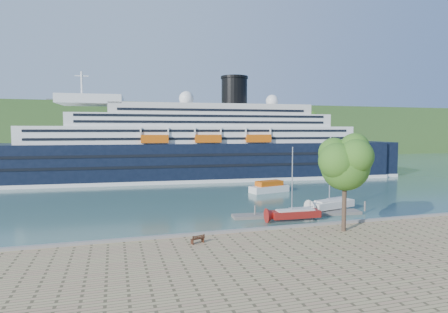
% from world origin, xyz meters
% --- Properties ---
extents(ground, '(400.00, 400.00, 0.00)m').
position_xyz_m(ground, '(0.00, 0.00, 0.00)').
color(ground, '#30554D').
rests_on(ground, ground).
extents(far_hillside, '(400.00, 50.00, 24.00)m').
position_xyz_m(far_hillside, '(0.00, 145.00, 12.00)').
color(far_hillside, '#2D5722').
rests_on(far_hillside, ground).
extents(quay_coping, '(220.00, 0.50, 0.30)m').
position_xyz_m(quay_coping, '(0.00, -0.20, 1.15)').
color(quay_coping, slate).
rests_on(quay_coping, promenade).
extents(cruise_ship, '(115.72, 24.55, 25.79)m').
position_xyz_m(cruise_ship, '(-3.35, 52.69, 12.89)').
color(cruise_ship, black).
rests_on(cruise_ship, ground).
extents(park_bench, '(1.57, 1.02, 0.93)m').
position_xyz_m(park_bench, '(-12.89, -2.93, 1.47)').
color(park_bench, '#492614').
rests_on(park_bench, promenade).
extents(promenade_tree, '(7.07, 7.07, 11.71)m').
position_xyz_m(promenade_tree, '(3.71, -3.03, 6.86)').
color(promenade_tree, '#2D691B').
rests_on(promenade_tree, promenade).
extents(floating_pontoon, '(19.06, 4.17, 0.42)m').
position_xyz_m(floating_pontoon, '(4.36, 9.03, 0.21)').
color(floating_pontoon, slate).
rests_on(floating_pontoon, ground).
extents(sailboat_red, '(7.44, 2.32, 9.52)m').
position_xyz_m(sailboat_red, '(2.51, 6.19, 4.76)').
color(sailboat_red, maroon).
rests_on(sailboat_red, ground).
extents(sailboat_white_far, '(8.59, 4.34, 10.69)m').
position_xyz_m(sailboat_white_far, '(10.60, 10.10, 5.34)').
color(sailboat_white_far, silver).
rests_on(sailboat_white_far, ground).
extents(tender_launch, '(8.51, 4.59, 2.23)m').
position_xyz_m(tender_launch, '(8.60, 29.11, 1.12)').
color(tender_launch, '#C6520B').
rests_on(tender_launch, ground).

